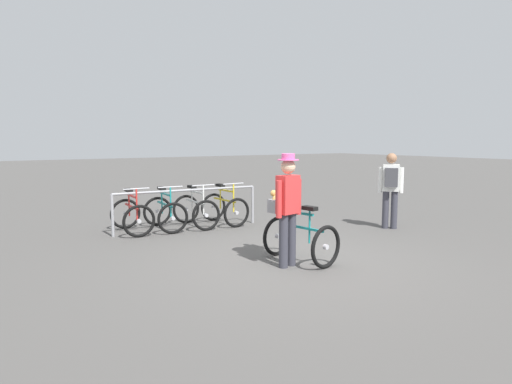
# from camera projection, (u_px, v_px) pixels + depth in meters

# --- Properties ---
(ground_plane) EXTENTS (80.00, 80.00, 0.00)m
(ground_plane) POSITION_uv_depth(u_px,v_px,m) (290.00, 261.00, 7.14)
(ground_plane) COLOR #514F4C
(bike_rack_rail) EXTENTS (3.20, 0.34, 0.88)m
(bike_rack_rail) POSITION_uv_depth(u_px,v_px,m) (188.00, 199.00, 9.56)
(bike_rack_rail) COLOR #99999E
(bike_rack_rail) RESTS_ON ground
(racked_bike_red) EXTENTS (0.71, 1.15, 0.98)m
(racked_bike_red) POSITION_uv_depth(u_px,v_px,m) (132.00, 215.00, 9.21)
(racked_bike_red) COLOR black
(racked_bike_red) RESTS_ON ground
(racked_bike_teal) EXTENTS (0.73, 1.15, 0.98)m
(racked_bike_teal) POSITION_uv_depth(u_px,v_px,m) (165.00, 213.00, 9.54)
(racked_bike_teal) COLOR black
(racked_bike_teal) RESTS_ON ground
(racked_bike_white) EXTENTS (0.66, 1.11, 0.98)m
(racked_bike_white) POSITION_uv_depth(u_px,v_px,m) (196.00, 210.00, 9.86)
(racked_bike_white) COLOR black
(racked_bike_white) RESTS_ON ground
(racked_bike_yellow) EXTENTS (0.69, 1.13, 0.98)m
(racked_bike_yellow) POSITION_uv_depth(u_px,v_px,m) (225.00, 208.00, 10.19)
(racked_bike_yellow) COLOR black
(racked_bike_yellow) RESTS_ON ground
(featured_bicycle) EXTENTS (0.82, 1.24, 1.09)m
(featured_bicycle) POSITION_uv_depth(u_px,v_px,m) (295.00, 230.00, 7.13)
(featured_bicycle) COLOR black
(featured_bicycle) RESTS_ON ground
(person_with_featured_bike) EXTENTS (0.52, 0.32, 1.72)m
(person_with_featured_bike) POSITION_uv_depth(u_px,v_px,m) (288.00, 205.00, 6.71)
(person_with_featured_bike) COLOR #383842
(person_with_featured_bike) RESTS_ON ground
(pedestrian_with_backpack) EXTENTS (0.47, 0.47, 1.64)m
(pedestrian_with_backpack) POSITION_uv_depth(u_px,v_px,m) (391.00, 186.00, 9.60)
(pedestrian_with_backpack) COLOR #383842
(pedestrian_with_backpack) RESTS_ON ground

